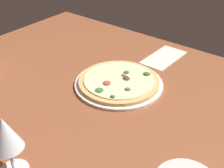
# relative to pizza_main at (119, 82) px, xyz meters

# --- Properties ---
(dining_table) EXTENTS (1.50, 1.10, 0.04)m
(dining_table) POSITION_rel_pizza_main_xyz_m (-0.01, 0.10, -0.03)
(dining_table) COLOR brown
(dining_table) RESTS_ON ground
(pizza_main) EXTENTS (0.33, 0.33, 0.03)m
(pizza_main) POSITION_rel_pizza_main_xyz_m (0.00, 0.00, 0.00)
(pizza_main) COLOR silver
(pizza_main) RESTS_ON dining_table
(wine_glass_near) EXTENTS (0.08, 0.08, 0.17)m
(wine_glass_near) POSITION_rel_pizza_main_xyz_m (-0.03, 0.49, 0.11)
(wine_glass_near) COLOR silver
(wine_glass_near) RESTS_ON dining_table
(paper_menu) EXTENTS (0.12, 0.22, 0.00)m
(paper_menu) POSITION_rel_pizza_main_xyz_m (-0.02, -0.29, -0.01)
(paper_menu) COLOR silver
(paper_menu) RESTS_ON dining_table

